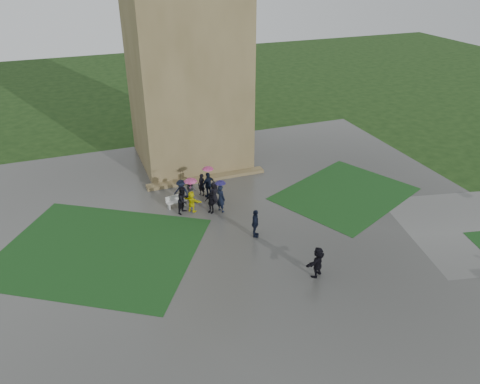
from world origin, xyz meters
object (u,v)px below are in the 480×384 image
object	(u,v)px
pedestrian_mid	(255,223)
tower	(185,46)
pedestrian_near	(318,262)
bench	(176,201)

from	to	relation	value
pedestrian_mid	tower	bearing A→B (deg)	28.96
tower	pedestrian_near	bearing A→B (deg)	-83.06
bench	tower	bearing A→B (deg)	59.61
tower	pedestrian_near	world-z (taller)	tower
bench	pedestrian_near	xyz separation A→B (m)	(5.21, -9.88, 0.46)
tower	bench	world-z (taller)	tower
bench	pedestrian_mid	bearing A→B (deg)	-63.81
pedestrian_mid	pedestrian_near	world-z (taller)	pedestrian_mid
bench	pedestrian_near	distance (m)	11.18
pedestrian_near	pedestrian_mid	bearing A→B (deg)	-100.69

